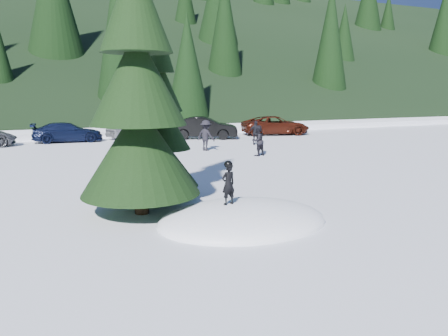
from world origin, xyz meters
name	(u,v)px	position (x,y,z in m)	size (l,w,h in m)	color
ground	(243,222)	(0.00, 0.00, 0.00)	(200.00, 200.00, 0.00)	white
snow_mound	(243,222)	(0.00, 0.00, 0.00)	(4.48, 3.52, 0.96)	white
forest_hillside	(65,20)	(0.00, 54.00, 12.50)	(200.00, 60.00, 25.00)	black
spruce_tall	(138,91)	(-2.20, 1.80, 3.32)	(3.20, 3.20, 8.60)	black
spruce_short	(162,131)	(-1.20, 3.20, 2.10)	(2.20, 2.20, 5.37)	black
child_skier	(228,184)	(-0.37, 0.09, 1.00)	(0.38, 0.25, 1.05)	black
adult_0	(258,141)	(5.77, 10.08, 0.79)	(0.76, 0.59, 1.57)	black
adult_1	(256,133)	(7.82, 14.19, 0.75)	(0.88, 0.37, 1.51)	black
adult_2	(206,135)	(4.05, 13.03, 0.85)	(1.10, 0.63, 1.70)	black
car_3	(68,132)	(-2.76, 20.51, 0.64)	(1.79, 4.41, 1.28)	black
car_4	(131,130)	(1.57, 21.19, 0.62)	(1.46, 3.62, 1.23)	gray
car_5	(204,128)	(6.19, 18.83, 0.76)	(1.62, 4.64, 1.53)	black
car_6	(275,125)	(12.17, 19.29, 0.71)	(2.37, 5.14, 1.43)	#3A130A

